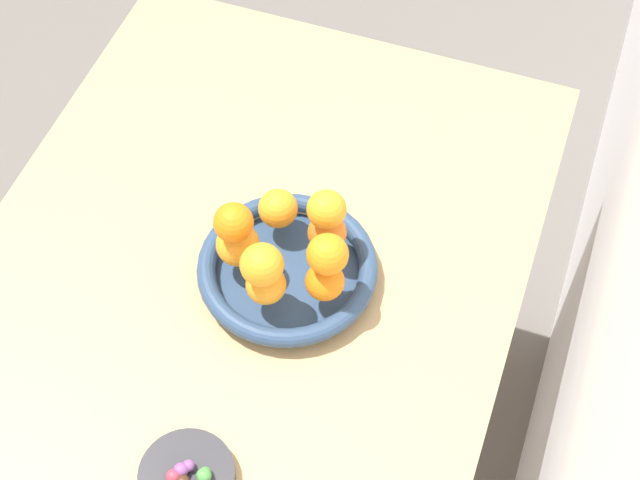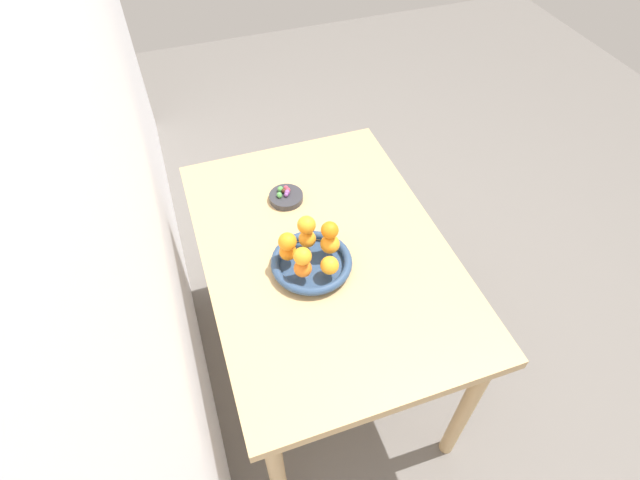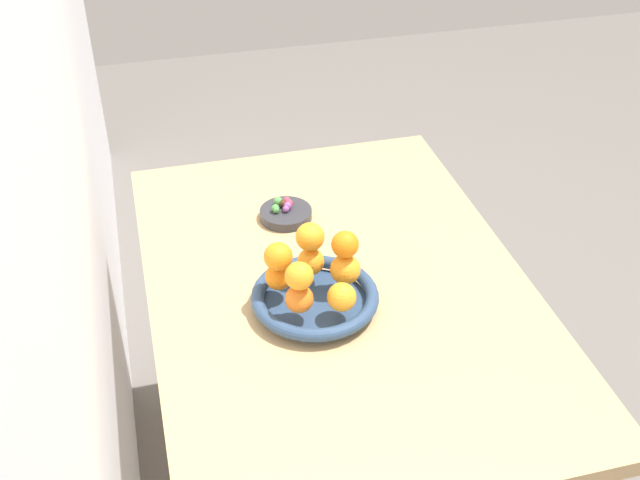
# 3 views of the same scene
# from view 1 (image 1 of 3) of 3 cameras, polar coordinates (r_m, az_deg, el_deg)

# --- Properties ---
(dining_table) EXTENTS (1.10, 0.76, 0.74)m
(dining_table) POSITION_cam_1_polar(r_m,az_deg,el_deg) (1.43, -5.05, -5.29)
(dining_table) COLOR tan
(dining_table) RESTS_ON ground_plane
(fruit_bowl) EXTENTS (0.25, 0.25, 0.04)m
(fruit_bowl) POSITION_cam_1_polar(r_m,az_deg,el_deg) (1.35, -1.91, -1.72)
(fruit_bowl) COLOR navy
(fruit_bowl) RESTS_ON dining_table
(candy_dish) EXTENTS (0.12, 0.12, 0.02)m
(candy_dish) POSITION_cam_1_polar(r_m,az_deg,el_deg) (1.23, -7.74, -13.50)
(candy_dish) COLOR #333338
(candy_dish) RESTS_ON dining_table
(orange_0) EXTENTS (0.05, 0.05, 0.05)m
(orange_0) POSITION_cam_1_polar(r_m,az_deg,el_deg) (1.28, 0.28, -2.42)
(orange_0) COLOR orange
(orange_0) RESTS_ON fruit_bowl
(orange_1) EXTENTS (0.05, 0.05, 0.05)m
(orange_1) POSITION_cam_1_polar(r_m,az_deg,el_deg) (1.32, 0.41, 0.43)
(orange_1) COLOR orange
(orange_1) RESTS_ON fruit_bowl
(orange_2) EXTENTS (0.06, 0.06, 0.06)m
(orange_2) POSITION_cam_1_polar(r_m,az_deg,el_deg) (1.35, -2.46, 1.84)
(orange_2) COLOR orange
(orange_2) RESTS_ON fruit_bowl
(orange_3) EXTENTS (0.06, 0.06, 0.06)m
(orange_3) POSITION_cam_1_polar(r_m,az_deg,el_deg) (1.31, -4.87, -0.24)
(orange_3) COLOR orange
(orange_3) RESTS_ON fruit_bowl
(orange_4) EXTENTS (0.05, 0.05, 0.05)m
(orange_4) POSITION_cam_1_polar(r_m,az_deg,el_deg) (1.28, -3.22, -2.73)
(orange_4) COLOR orange
(orange_4) RESTS_ON fruit_bowl
(orange_5) EXTENTS (0.05, 0.05, 0.05)m
(orange_5) POSITION_cam_1_polar(r_m,az_deg,el_deg) (1.24, 0.44, -0.84)
(orange_5) COLOR orange
(orange_5) RESTS_ON orange_0
(orange_6) EXTENTS (0.05, 0.05, 0.05)m
(orange_6) POSITION_cam_1_polar(r_m,az_deg,el_deg) (1.27, -5.08, 1.03)
(orange_6) COLOR orange
(orange_6) RESTS_ON orange_3
(orange_7) EXTENTS (0.05, 0.05, 0.05)m
(orange_7) POSITION_cam_1_polar(r_m,az_deg,el_deg) (1.28, 0.38, 1.80)
(orange_7) COLOR orange
(orange_7) RESTS_ON orange_1
(orange_8) EXTENTS (0.06, 0.06, 0.06)m
(orange_8) POSITION_cam_1_polar(r_m,az_deg,el_deg) (1.23, -3.41, -1.44)
(orange_8) COLOR orange
(orange_8) RESTS_ON orange_4
(candy_ball_1) EXTENTS (0.02, 0.02, 0.02)m
(candy_ball_1) POSITION_cam_1_polar(r_m,az_deg,el_deg) (1.21, -8.10, -13.12)
(candy_ball_1) COLOR #8C4C99
(candy_ball_1) RESTS_ON candy_dish
(candy_ball_2) EXTENTS (0.02, 0.02, 0.02)m
(candy_ball_2) POSITION_cam_1_polar(r_m,az_deg,el_deg) (1.20, -6.77, -13.46)
(candy_ball_2) COLOR #4C9947
(candy_ball_2) RESTS_ON candy_dish
(candy_ball_4) EXTENTS (0.02, 0.02, 0.02)m
(candy_ball_4) POSITION_cam_1_polar(r_m,az_deg,el_deg) (1.21, -6.71, -13.32)
(candy_ball_4) COLOR #4C9947
(candy_ball_4) RESTS_ON candy_dish
(candy_ball_6) EXTENTS (0.02, 0.02, 0.02)m
(candy_ball_6) POSITION_cam_1_polar(r_m,az_deg,el_deg) (1.21, -8.53, -13.45)
(candy_ball_6) COLOR #C6384C
(candy_ball_6) RESTS_ON candy_dish
(candy_ball_7) EXTENTS (0.02, 0.02, 0.02)m
(candy_ball_7) POSITION_cam_1_polar(r_m,az_deg,el_deg) (1.21, -7.66, -12.89)
(candy_ball_7) COLOR #8C4C99
(candy_ball_7) RESTS_ON candy_dish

